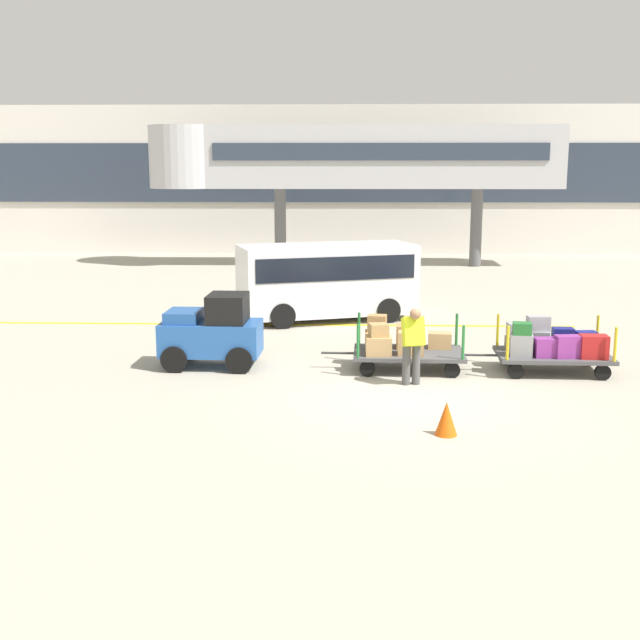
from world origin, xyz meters
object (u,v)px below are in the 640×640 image
object	(u,v)px
baggage_cart_lead	(401,344)
baggage_handler	(413,342)
baggage_tug	(213,332)
baggage_cart_middle	(552,346)
safety_cone_far	(446,418)
shuttle_van	(327,276)

from	to	relation	value
baggage_cart_lead	baggage_handler	xyz separation A→B (m)	(0.13, -1.25, 0.32)
baggage_tug	baggage_handler	distance (m)	4.36
baggage_cart_middle	safety_cone_far	size ratio (longest dim) A/B	5.50
baggage_tug	baggage_cart_middle	world-z (taller)	baggage_tug
baggage_handler	shuttle_van	distance (m)	7.05
baggage_tug	baggage_cart_middle	distance (m)	7.14
shuttle_van	safety_cone_far	bearing A→B (deg)	-77.82
baggage_tug	shuttle_van	bearing A→B (deg)	66.79
baggage_cart_lead	safety_cone_far	bearing A→B (deg)	-84.16
baggage_handler	safety_cone_far	world-z (taller)	baggage_handler
baggage_cart_middle	safety_cone_far	world-z (taller)	baggage_cart_middle
baggage_handler	safety_cone_far	xyz separation A→B (m)	(0.30, -2.94, -0.59)
shuttle_van	baggage_tug	bearing A→B (deg)	-113.21
baggage_cart_middle	shuttle_van	bearing A→B (deg)	130.07
safety_cone_far	baggage_tug	bearing A→B (deg)	135.79
baggage_tug	baggage_cart_middle	bearing A→B (deg)	-2.21
baggage_tug	baggage_cart_lead	world-z (taller)	baggage_tug
baggage_tug	baggage_handler	size ratio (longest dim) A/B	1.37
baggage_cart_middle	baggage_handler	world-z (taller)	baggage_handler
baggage_cart_lead	baggage_handler	distance (m)	1.30
baggage_handler	baggage_tug	bearing A→B (deg)	161.66
baggage_cart_middle	shuttle_van	xyz separation A→B (m)	(-4.80, 5.71, 0.67)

